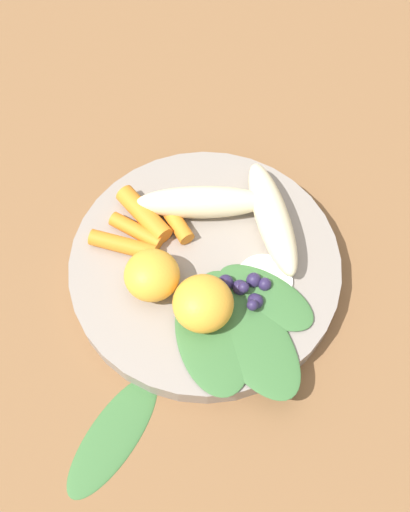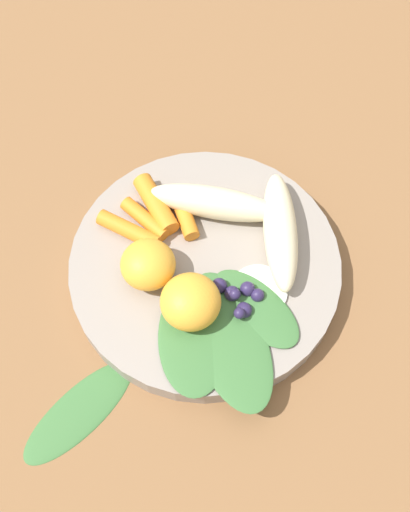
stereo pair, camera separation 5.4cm
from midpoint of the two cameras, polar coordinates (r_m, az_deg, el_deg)
The scene contains 16 objects.
ground_plane at distance 0.57m, azimuth -2.70°, elevation -1.85°, with size 2.40×2.40×0.00m, color brown.
bowl at distance 0.56m, azimuth -2.75°, elevation -1.31°, with size 0.25×0.25×0.02m, color gray.
banana_peeled_left at distance 0.57m, azimuth -3.06°, elevation 4.93°, with size 0.13×0.03×0.03m, color beige.
banana_peeled_right at distance 0.56m, azimuth 3.71°, elevation 3.46°, with size 0.13×0.03×0.03m, color beige.
orange_segment_near at distance 0.51m, azimuth -3.21°, elevation -4.85°, with size 0.05×0.05×0.04m, color #F4A833.
orange_segment_far at distance 0.53m, azimuth -8.03°, elevation -2.10°, with size 0.05×0.05×0.04m, color #F4A833.
carrot_front at distance 0.57m, azimuth -5.65°, elevation 3.20°, with size 0.02×0.02×0.05m, color orange.
carrot_mid_left at distance 0.57m, azimuth -8.58°, elevation 3.73°, with size 0.02×0.02×0.06m, color orange.
carrot_mid_right at distance 0.57m, azimuth -9.33°, elevation 2.15°, with size 0.01×0.01×0.05m, color orange.
carrot_rear at distance 0.56m, azimuth -10.63°, elevation 0.79°, with size 0.02×0.02×0.06m, color orange.
blueberry_pile at distance 0.53m, azimuth 1.07°, elevation -3.54°, with size 0.05×0.04×0.02m.
coconut_shred_patch at distance 0.54m, azimuth 2.86°, elevation -2.57°, with size 0.05×0.05×0.00m, color white.
kale_leaf_left at distance 0.52m, azimuth -2.23°, elevation -7.83°, with size 0.11×0.06×0.01m, color #3D7038.
kale_leaf_right at distance 0.52m, azimuth 1.11°, elevation -7.63°, with size 0.13×0.06×0.01m, color #3D7038.
kale_leaf_rear at distance 0.53m, azimuth 2.92°, elevation -4.22°, with size 0.10×0.05×0.01m, color #3D7038.
kale_leaf_stray at distance 0.53m, azimuth -11.81°, elevation -16.73°, with size 0.12×0.04×0.01m, color #3D7038.
Camera 1 is at (0.18, -0.18, 0.51)m, focal length 41.73 mm.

